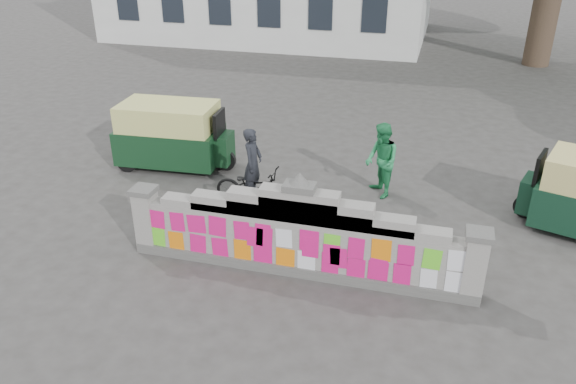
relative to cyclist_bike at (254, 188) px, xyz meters
The scene contains 6 objects.
ground 2.79m from the cyclist_bike, 54.00° to the right, with size 100.00×100.00×0.00m, color #383533.
parapet_wall 2.76m from the cyclist_bike, 54.07° to the right, with size 6.48×0.44×2.01m.
cyclist_bike is the anchor object (origin of this frame).
cyclist_rider 0.33m from the cyclist_bike, ahead, with size 0.58×0.38×1.60m, color black.
pedestrian 2.99m from the cyclist_bike, 26.73° to the left, with size 0.85×0.66×1.75m, color #268E50.
rickshaw_left 3.19m from the cyclist_bike, 149.15° to the left, with size 3.06×1.57×1.67m.
Camera 1 is at (2.10, -8.35, 5.94)m, focal length 35.00 mm.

